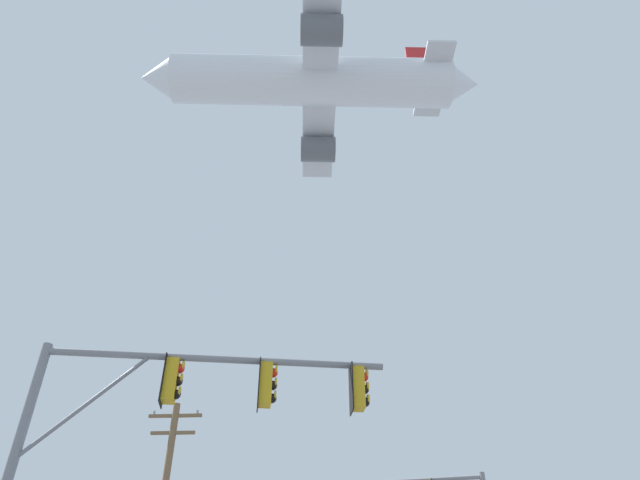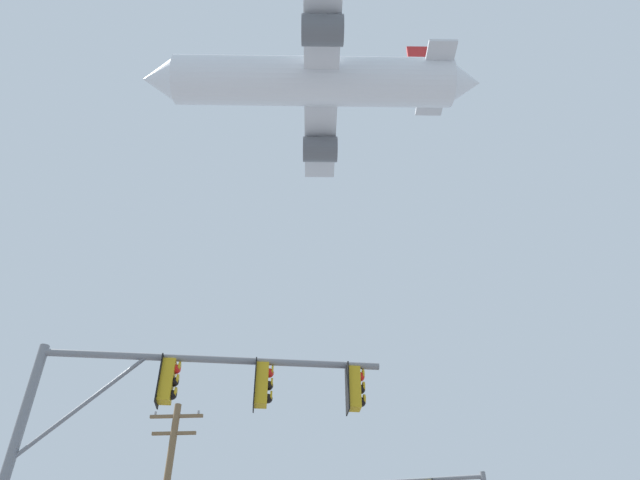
% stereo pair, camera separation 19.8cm
% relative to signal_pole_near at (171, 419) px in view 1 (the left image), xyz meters
% --- Properties ---
extents(signal_pole_near, '(7.11, 1.35, 6.67)m').
position_rel_signal_pole_near_xyz_m(signal_pole_near, '(0.00, 0.00, 0.00)').
color(signal_pole_near, slate).
rests_on(signal_pole_near, ground).
extents(airplane, '(30.71, 23.73, 8.37)m').
position_rel_signal_pole_near_xyz_m(airplane, '(1.07, 22.78, 38.76)').
color(airplane, white).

